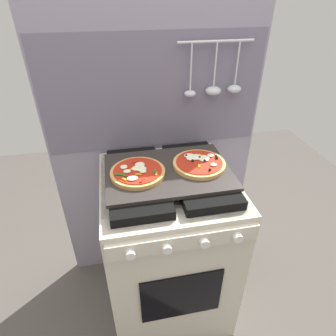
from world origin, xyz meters
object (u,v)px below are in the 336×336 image
Objects in this scene: pizza_right at (199,163)px; pizza_left at (138,172)px; baking_tray at (168,171)px; stove at (168,244)px.

pizza_left is at bearing -176.62° from pizza_right.
baking_tray is 0.13m from pizza_left.
pizza_right is at bearing 4.03° from stove.
baking_tray reaches higher than stove.
baking_tray is at bearing -176.63° from pizza_right.
pizza_left is at bearing -176.62° from baking_tray.
pizza_right is at bearing 3.38° from pizza_left.
pizza_left is at bearing -177.32° from stove.
baking_tray is at bearing 90.00° from stove.
pizza_right reaches higher than baking_tray.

